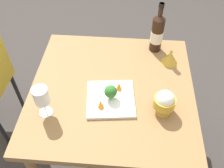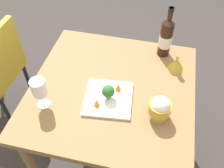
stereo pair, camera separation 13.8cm
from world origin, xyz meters
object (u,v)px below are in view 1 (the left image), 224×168
object	(u,v)px
rice_bowl	(164,102)
serving_plate	(111,99)
rice_bowl_lid	(170,58)
carrot_garnish_left	(119,86)
carrot_garnish_right	(101,104)
wine_bottle	(157,33)
wine_glass	(41,97)
broccoli_floret	(111,92)

from	to	relation	value
rice_bowl	serving_plate	size ratio (longest dim) A/B	0.51
rice_bowl	rice_bowl_lid	xyz separation A→B (m)	(-0.37, 0.06, -0.04)
carrot_garnish_left	carrot_garnish_right	xyz separation A→B (m)	(0.13, -0.08, 0.00)
wine_bottle	carrot_garnish_left	world-z (taller)	wine_bottle
wine_glass	serving_plate	size ratio (longest dim) A/B	0.65
carrot_garnish_right	rice_bowl	bearing A→B (deg)	92.43
carrot_garnish_right	rice_bowl_lid	bearing A→B (deg)	135.68
broccoli_floret	serving_plate	bearing A→B (deg)	-81.73
rice_bowl_lid	carrot_garnish_left	size ratio (longest dim) A/B	1.99
wine_glass	rice_bowl_lid	xyz separation A→B (m)	(-0.43, 0.66, -0.09)
carrot_garnish_left	rice_bowl_lid	bearing A→B (deg)	131.28
rice_bowl	rice_bowl_lid	bearing A→B (deg)	170.63
broccoli_floret	carrot_garnish_right	world-z (taller)	broccoli_floret
wine_glass	broccoli_floret	size ratio (longest dim) A/B	2.09
wine_glass	rice_bowl	distance (m)	0.60
wine_glass	carrot_garnish_left	xyz separation A→B (m)	(-0.17, 0.36, -0.09)
serving_plate	wine_bottle	bearing A→B (deg)	150.54
broccoli_floret	rice_bowl	bearing A→B (deg)	79.06
wine_bottle	carrot_garnish_right	distance (m)	0.59
rice_bowl	carrot_garnish_right	xyz separation A→B (m)	(0.01, -0.32, -0.03)
rice_bowl_lid	wine_glass	bearing A→B (deg)	-56.61
rice_bowl	broccoli_floret	world-z (taller)	rice_bowl
wine_glass	carrot_garnish_left	world-z (taller)	wine_glass
rice_bowl	broccoli_floret	bearing A→B (deg)	-100.94
serving_plate	broccoli_floret	xyz separation A→B (m)	(-0.00, 0.00, 0.06)
rice_bowl_lid	serving_plate	bearing A→B (deg)	-45.95
wine_glass	rice_bowl	xyz separation A→B (m)	(-0.06, 0.59, -0.05)
rice_bowl_lid	carrot_garnish_left	world-z (taller)	rice_bowl_lid
wine_bottle	rice_bowl_lid	bearing A→B (deg)	35.15
wine_bottle	rice_bowl_lid	xyz separation A→B (m)	(0.12, 0.08, -0.09)
wine_glass	broccoli_floret	bearing A→B (deg)	108.64
wine_bottle	carrot_garnish_left	size ratio (longest dim) A/B	6.49
wine_bottle	serving_plate	bearing A→B (deg)	-29.46
broccoli_floret	carrot_garnish_right	bearing A→B (deg)	-36.32
rice_bowl_lid	rice_bowl	bearing A→B (deg)	-9.37
serving_plate	carrot_garnish_left	world-z (taller)	carrot_garnish_left
serving_plate	broccoli_floret	world-z (taller)	broccoli_floret
rice_bowl	carrot_garnish_left	world-z (taller)	rice_bowl
serving_plate	carrot_garnish_right	xyz separation A→B (m)	(0.07, -0.04, 0.03)
rice_bowl	carrot_garnish_right	world-z (taller)	rice_bowl
wine_bottle	carrot_garnish_right	bearing A→B (deg)	-30.16
wine_glass	rice_bowl_lid	bearing A→B (deg)	123.39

